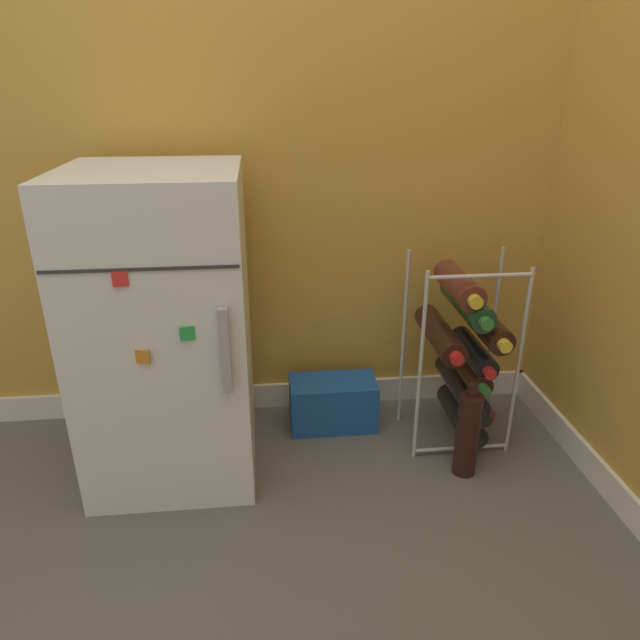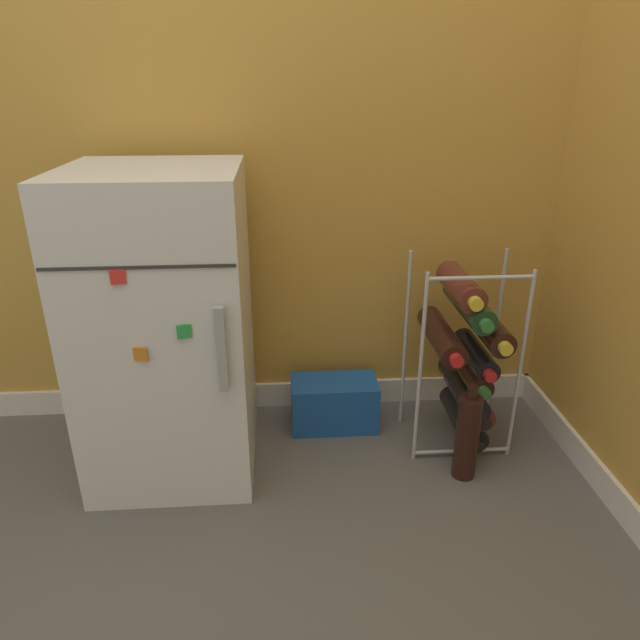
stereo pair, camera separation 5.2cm
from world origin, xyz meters
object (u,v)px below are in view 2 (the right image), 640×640
Objects in this scene: wine_rack at (466,355)px; soda_box at (334,403)px; mini_fridge at (167,327)px; loose_bottle_floor at (467,436)px.

wine_rack is 0.47m from soda_box.
mini_fridge is at bearing -163.57° from soda_box.
mini_fridge is 0.92m from wine_rack.
mini_fridge reaches higher than soda_box.
mini_fridge is at bearing 170.10° from loose_bottle_floor.
soda_box is (0.50, 0.15, -0.37)m from mini_fridge.
wine_rack is at bearing 2.66° from mini_fridge.
soda_box is 0.48m from loose_bottle_floor.
loose_bottle_floor is at bearing -39.27° from soda_box.
loose_bottle_floor is (-0.04, -0.19, -0.17)m from wine_rack.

